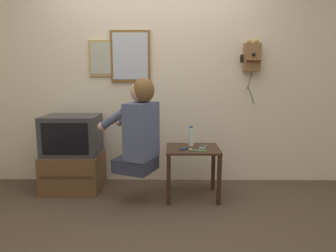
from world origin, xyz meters
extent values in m
plane|color=#4C3D2D|center=(0.00, 0.00, 0.00)|extent=(14.00, 14.00, 0.00)
cube|color=beige|center=(0.00, 1.24, 1.27)|extent=(6.80, 0.05, 2.55)
cube|color=#382316|center=(0.44, 0.70, 0.53)|extent=(0.55, 0.47, 0.02)
cube|color=black|center=(0.18, 0.48, 0.26)|extent=(0.04, 0.04, 0.51)
cube|color=black|center=(0.69, 0.48, 0.26)|extent=(0.04, 0.04, 0.51)
cube|color=black|center=(0.18, 0.91, 0.26)|extent=(0.04, 0.04, 0.51)
cube|color=black|center=(0.69, 0.91, 0.26)|extent=(0.04, 0.04, 0.51)
cube|color=#2D3347|center=(-0.15, 0.56, 0.40)|extent=(0.47, 0.47, 0.14)
cube|color=#4C567A|center=(-0.08, 0.53, 0.75)|extent=(0.35, 0.43, 0.56)
sphere|color=tan|center=(-0.08, 0.53, 1.13)|extent=(0.21, 0.21, 0.21)
ellipsoid|color=brown|center=(-0.06, 0.52, 1.15)|extent=(0.28, 0.29, 0.24)
cylinder|color=#4C567A|center=(-0.36, 0.47, 0.87)|extent=(0.29, 0.18, 0.22)
cylinder|color=#4C567A|center=(-0.24, 0.76, 0.87)|extent=(0.29, 0.18, 0.22)
sphere|color=tan|center=(-0.47, 0.52, 0.79)|extent=(0.09, 0.09, 0.09)
sphere|color=tan|center=(-0.35, 0.81, 0.79)|extent=(0.09, 0.09, 0.09)
cube|color=brown|center=(-0.90, 0.89, 0.21)|extent=(0.63, 0.50, 0.42)
cube|color=#432E1C|center=(-0.90, 0.63, 0.23)|extent=(0.57, 0.01, 0.02)
cube|color=#38383A|center=(-0.90, 0.90, 0.63)|extent=(0.60, 0.45, 0.43)
cube|color=black|center=(-0.90, 0.67, 0.63)|extent=(0.49, 0.01, 0.34)
cube|color=brown|center=(1.14, 1.16, 1.49)|extent=(0.18, 0.11, 0.32)
cube|color=brown|center=(1.14, 1.07, 1.46)|extent=(0.17, 0.07, 0.03)
sphere|color=#B79338|center=(1.09, 1.15, 1.67)|extent=(0.05, 0.05, 0.05)
sphere|color=#B79338|center=(1.18, 1.15, 1.67)|extent=(0.05, 0.05, 0.05)
cone|color=black|center=(1.14, 1.05, 1.52)|extent=(0.04, 0.05, 0.04)
cylinder|color=black|center=(1.02, 1.16, 1.48)|extent=(0.03, 0.03, 0.09)
cylinder|color=black|center=(1.12, 1.14, 1.24)|extent=(0.04, 0.04, 0.22)
cylinder|color=black|center=(1.15, 1.15, 1.06)|extent=(0.07, 0.06, 0.19)
cube|color=tan|center=(-0.61, 1.20, 1.48)|extent=(0.29, 0.02, 0.42)
cube|color=#A8AD99|center=(-0.61, 1.19, 1.48)|extent=(0.25, 0.01, 0.36)
cube|color=brown|center=(-0.27, 1.20, 1.51)|extent=(0.46, 0.03, 0.59)
cube|color=#B2BCC6|center=(-0.27, 1.18, 1.51)|extent=(0.41, 0.01, 0.53)
cube|color=navy|center=(0.34, 0.64, 0.54)|extent=(0.11, 0.14, 0.01)
cube|color=black|center=(0.34, 0.64, 0.55)|extent=(0.09, 0.11, 0.00)
cube|color=silver|center=(0.55, 0.72, 0.54)|extent=(0.10, 0.14, 0.01)
cube|color=black|center=(0.55, 0.72, 0.55)|extent=(0.08, 0.11, 0.00)
cylinder|color=silver|center=(0.42, 0.80, 0.63)|extent=(0.06, 0.06, 0.19)
cylinder|color=#2D4C8C|center=(0.42, 0.80, 0.74)|extent=(0.03, 0.03, 0.02)
cylinder|color=#4CBF66|center=(0.48, 0.57, 0.54)|extent=(0.17, 0.02, 0.01)
cube|color=white|center=(0.40, 0.57, 0.55)|extent=(0.03, 0.01, 0.01)
camera|label=1|loc=(0.20, -2.37, 1.28)|focal=32.00mm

